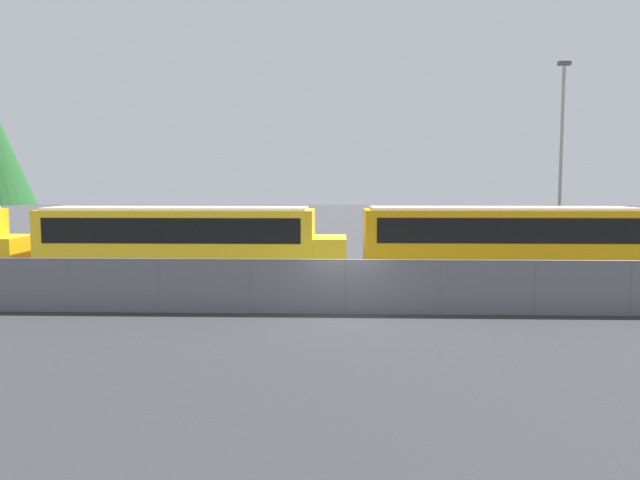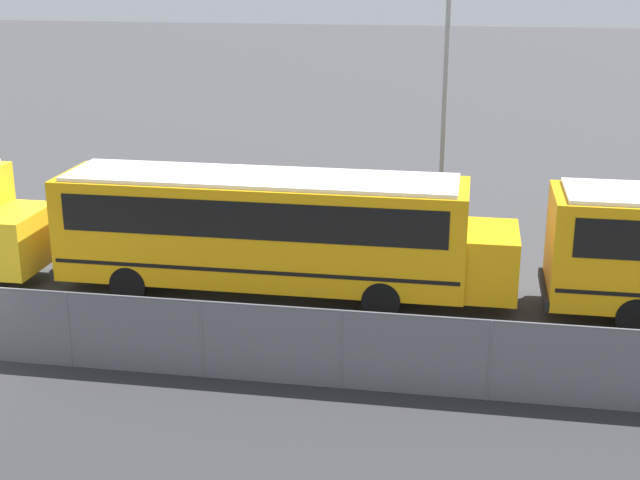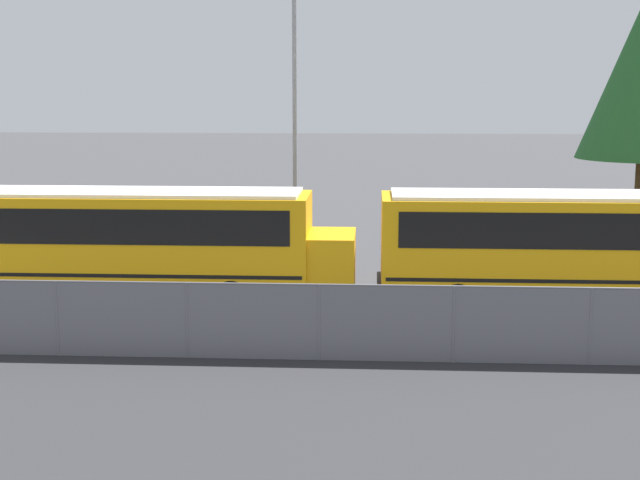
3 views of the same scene
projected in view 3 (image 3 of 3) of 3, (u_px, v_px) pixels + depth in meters
name	position (u px, v px, depth m)	size (l,w,h in m)	color
school_bus_4	(130.00, 237.00, 25.17)	(12.07, 2.57, 3.26)	orange
school_bus_5	(586.00, 242.00, 24.43)	(12.07, 2.57, 3.26)	orange
light_pole	(295.00, 108.00, 30.36)	(0.60, 0.24, 10.02)	gray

